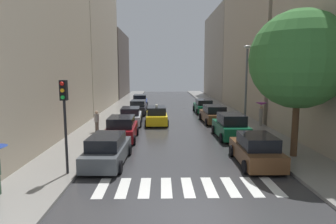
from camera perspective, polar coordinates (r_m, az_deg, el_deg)
name	(u,v)px	position (r m, az deg, el deg)	size (l,w,h in m)	color
ground_plane	(171,114)	(33.73, 0.59, -0.34)	(28.00, 72.00, 0.04)	#343437
sidewalk_left	(114,113)	(34.13, -10.39, -0.21)	(3.00, 72.00, 0.15)	gray
sidewalk_right	(227,113)	(34.55, 11.43, -0.14)	(3.00, 72.00, 0.15)	gray
crosswalk_stripes	(188,187)	(12.79, 3.84, -14.33)	(7.65, 2.20, 0.01)	silver
building_left_mid	(82,6)	(40.62, -16.30, 19.16)	(6.00, 17.41, 25.90)	#B2A38C
building_left_far	(109,65)	(57.13, -11.41, 8.87)	(6.00, 15.80, 11.82)	#564C47
building_right_mid	(265,44)	(36.83, 18.34, 12.49)	(6.00, 18.03, 16.02)	#B2A38C
building_right_far	(229,56)	(54.84, 11.66, 10.65)	(6.00, 19.03, 15.14)	#9E9384
parked_car_left_nearest	(107,150)	(15.86, -11.66, -7.22)	(2.17, 4.81, 1.57)	#474C51
parked_car_left_second	(122,129)	(21.06, -8.95, -3.26)	(2.18, 4.44, 1.68)	maroon
parked_car_left_third	(131,116)	(27.04, -7.24, -0.84)	(2.17, 4.44, 1.57)	#B2B7BF
parked_car_left_fourth	(138,107)	(33.52, -5.76, 0.88)	(2.06, 4.42, 1.58)	black
parked_car_left_fifth	(140,102)	(38.81, -5.44, 1.98)	(2.17, 4.72, 1.78)	navy
parked_car_right_nearest	(256,150)	(16.10, 16.71, -7.13)	(2.11, 4.35, 1.60)	brown
parked_car_right_second	(231,127)	(21.89, 12.04, -2.80)	(2.16, 4.38, 1.79)	#0C4C2D
parked_car_right_third	(214,114)	(28.15, 8.86, -0.47)	(2.34, 4.73, 1.63)	brown
parked_car_right_fourth	(203,106)	(34.79, 6.89, 1.11)	(2.13, 4.68, 1.55)	#0C4C2D
taxi_midroad	(157,116)	(27.00, -2.23, -0.75)	(2.17, 4.53, 1.81)	yellow
pedestrian_near_tree	(261,109)	(26.58, 17.60, 0.54)	(0.98, 0.98, 2.00)	gray
pedestrian_by_kerb	(97,121)	(23.50, -13.64, -1.68)	(0.36, 0.36, 1.64)	brown
street_tree_right	(299,60)	(17.43, 24.06, 9.25)	(5.27, 5.27, 7.94)	#513823
traffic_light_left_corner	(64,106)	(13.96, -19.47, 1.07)	(0.30, 0.42, 4.30)	black
lamp_post_right	(246,82)	(23.91, 14.92, 5.67)	(0.60, 0.28, 6.66)	#595B60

